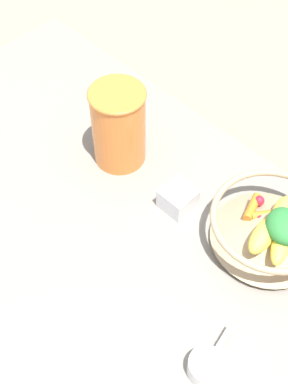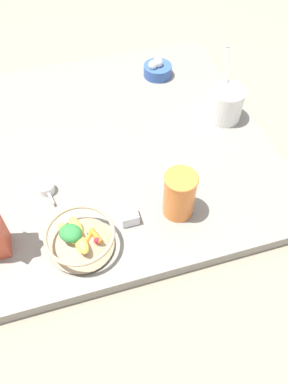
% 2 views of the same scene
% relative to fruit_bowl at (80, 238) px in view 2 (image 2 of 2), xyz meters
% --- Properties ---
extents(ground_plane, '(6.00, 6.00, 0.00)m').
position_rel_fruit_bowl_xyz_m(ground_plane, '(-0.18, -0.36, -0.08)').
color(ground_plane, gray).
extents(countertop, '(0.98, 0.98, 0.04)m').
position_rel_fruit_bowl_xyz_m(countertop, '(-0.18, -0.36, -0.06)').
color(countertop, gray).
rests_on(countertop, ground_plane).
extents(fruit_bowl, '(0.18, 0.18, 0.08)m').
position_rel_fruit_bowl_xyz_m(fruit_bowl, '(0.00, 0.00, 0.00)').
color(fruit_bowl, tan).
rests_on(fruit_bowl, countertop).
extents(yogurt_tub, '(0.12, 0.15, 0.22)m').
position_rel_fruit_bowl_xyz_m(yogurt_tub, '(-0.57, -0.37, 0.02)').
color(yogurt_tub, white).
rests_on(yogurt_tub, countertop).
extents(drinking_cup, '(0.09, 0.09, 0.14)m').
position_rel_fruit_bowl_xyz_m(drinking_cup, '(-0.28, -0.04, 0.03)').
color(drinking_cup, orange).
rests_on(drinking_cup, countertop).
extents(spice_jar, '(0.05, 0.05, 0.04)m').
position_rel_fruit_bowl_xyz_m(spice_jar, '(-0.14, -0.05, -0.02)').
color(spice_jar, silver).
rests_on(spice_jar, countertop).
extents(measuring_scoop, '(0.05, 0.09, 0.03)m').
position_rel_fruit_bowl_xyz_m(measuring_scoop, '(0.06, -0.21, -0.03)').
color(measuring_scoop, white).
rests_on(measuring_scoop, countertop).
extents(garlic_bowl, '(0.11, 0.11, 0.07)m').
position_rel_fruit_bowl_xyz_m(garlic_bowl, '(-0.42, -0.66, -0.01)').
color(garlic_bowl, '#3356A3').
rests_on(garlic_bowl, countertop).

